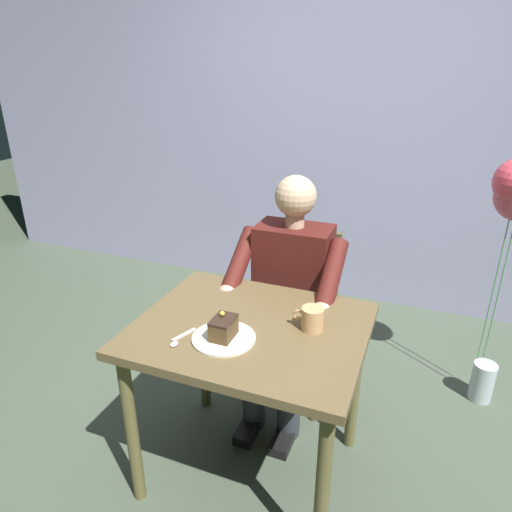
% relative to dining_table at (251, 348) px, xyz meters
% --- Properties ---
extents(ground_plane, '(14.00, 14.00, 0.00)m').
position_rel_dining_table_xyz_m(ground_plane, '(0.00, 0.00, -0.64)').
color(ground_plane, '#445140').
extents(cafe_rear_panel, '(6.40, 0.12, 3.00)m').
position_rel_dining_table_xyz_m(cafe_rear_panel, '(0.00, -1.87, 0.86)').
color(cafe_rear_panel, '#9B99BD').
rests_on(cafe_rear_panel, ground).
extents(dining_table, '(0.88, 0.73, 0.75)m').
position_rel_dining_table_xyz_m(dining_table, '(0.00, 0.00, 0.00)').
color(dining_table, brown).
rests_on(dining_table, ground).
extents(chair, '(0.42, 0.42, 0.89)m').
position_rel_dining_table_xyz_m(chair, '(0.00, -0.65, -0.15)').
color(chair, '#4E482F').
rests_on(chair, ground).
extents(seated_person, '(0.53, 0.58, 1.21)m').
position_rel_dining_table_xyz_m(seated_person, '(0.00, -0.48, -0.01)').
color(seated_person, '#4B1814').
rests_on(seated_person, ground).
extents(dessert_plate, '(0.24, 0.24, 0.01)m').
position_rel_dining_table_xyz_m(dessert_plate, '(0.05, 0.13, 0.11)').
color(dessert_plate, silver).
rests_on(dessert_plate, dining_table).
extents(cake_slice, '(0.08, 0.11, 0.10)m').
position_rel_dining_table_xyz_m(cake_slice, '(0.05, 0.13, 0.15)').
color(cake_slice, '#4F3A1F').
rests_on(cake_slice, dessert_plate).
extents(coffee_cup, '(0.12, 0.09, 0.09)m').
position_rel_dining_table_xyz_m(coffee_cup, '(-0.23, -0.06, 0.15)').
color(coffee_cup, tan).
rests_on(coffee_cup, dining_table).
extents(dessert_spoon, '(0.05, 0.14, 0.01)m').
position_rel_dining_table_xyz_m(dessert_spoon, '(0.21, 0.19, 0.11)').
color(dessert_spoon, silver).
rests_on(dessert_spoon, dining_table).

